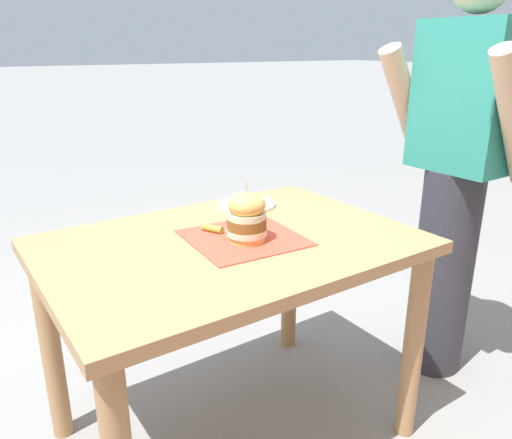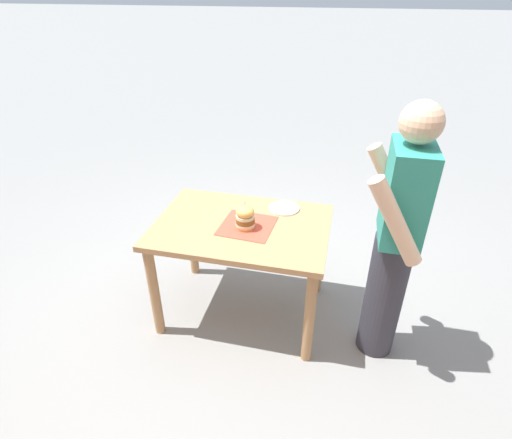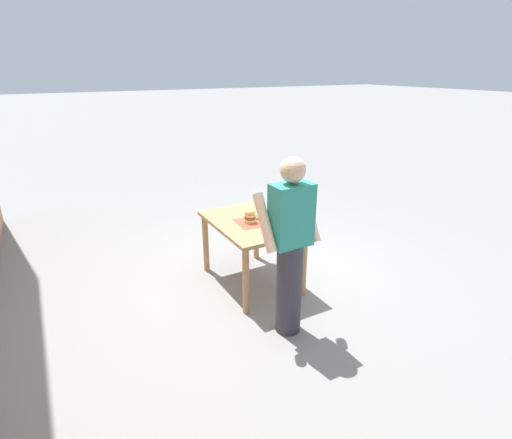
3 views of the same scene
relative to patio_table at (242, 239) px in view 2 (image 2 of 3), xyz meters
The scene contains 7 objects.
ground_plane 0.65m from the patio_table, ahead, with size 80.00×80.00×0.00m, color gray.
patio_table is the anchor object (origin of this frame).
serving_paper 0.13m from the patio_table, 72.49° to the left, with size 0.35×0.35×0.00m, color #D64C38.
sandwich 0.21m from the patio_table, 42.18° to the left, with size 0.13×0.13×0.19m.
pickle_spear 0.17m from the patio_table, 169.10° to the right, with size 0.02×0.02×0.08m, color #8EA83D.
side_plate_with_forks 0.39m from the patio_table, 138.28° to the left, with size 0.22×0.22×0.02m.
diner_across_table 1.01m from the patio_table, 82.04° to the left, with size 0.55×0.35×1.69m.
Camera 2 is at (2.21, 0.62, 2.18)m, focal length 28.00 mm.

